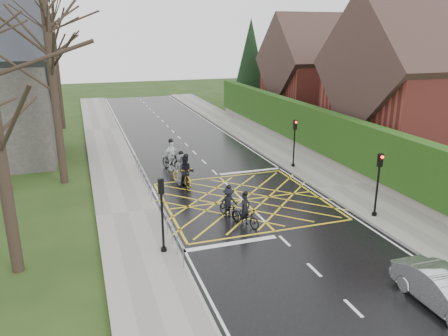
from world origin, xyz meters
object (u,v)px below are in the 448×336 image
cyclist_rear (246,214)px  cyclist_lead (182,173)px  cyclist_mid (229,206)px  car (444,291)px  cyclist_back (187,175)px  cyclist_front (172,159)px

cyclist_rear → cyclist_lead: size_ratio=0.81×
cyclist_mid → cyclist_lead: cyclist_lead is taller
cyclist_lead → car: size_ratio=0.59×
cyclist_back → cyclist_mid: 4.80m
cyclist_rear → cyclist_back: (-1.35, 5.79, 0.23)m
cyclist_mid → cyclist_back: bearing=88.1°
cyclist_front → car: size_ratio=0.58×
cyclist_rear → cyclist_lead: bearing=79.4°
cyclist_rear → car: (3.76, -7.87, 0.08)m
cyclist_rear → cyclist_lead: (-1.48, 6.43, 0.17)m
cyclist_front → cyclist_lead: cyclist_front is taller
cyclist_lead → car: 15.22m
cyclist_front → cyclist_lead: size_ratio=0.98×
cyclist_front → cyclist_back: bearing=-112.1°
cyclist_rear → cyclist_lead: 6.60m
cyclist_back → cyclist_front: size_ratio=0.97×
cyclist_mid → cyclist_lead: 5.45m
cyclist_back → cyclist_lead: (-0.13, 0.63, -0.06)m
cyclist_mid → cyclist_front: 8.27m
cyclist_back → cyclist_front: cyclist_front is taller
cyclist_lead → car: cyclist_lead is taller
cyclist_rear → cyclist_front: (-1.47, 9.28, 0.24)m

